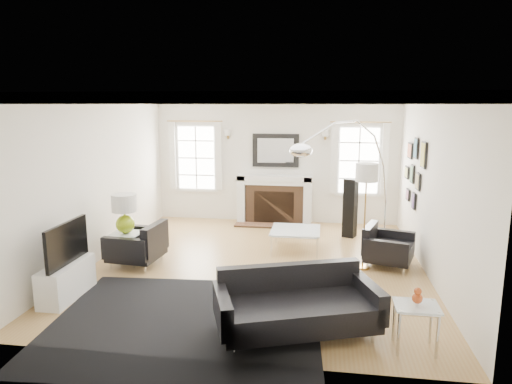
% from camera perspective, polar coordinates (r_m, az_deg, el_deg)
% --- Properties ---
extents(floor, '(6.00, 6.00, 0.00)m').
position_cam_1_polar(floor, '(7.83, 0.11, -9.07)').
color(floor, '#AD7F48').
rests_on(floor, ground).
extents(back_wall, '(5.50, 0.04, 2.80)m').
position_cam_1_polar(back_wall, '(10.42, 2.48, 3.87)').
color(back_wall, white).
rests_on(back_wall, floor).
extents(front_wall, '(5.50, 0.04, 2.80)m').
position_cam_1_polar(front_wall, '(4.60, -5.27, -5.29)').
color(front_wall, white).
rests_on(front_wall, floor).
extents(left_wall, '(0.04, 6.00, 2.80)m').
position_cam_1_polar(left_wall, '(8.32, -18.99, 1.48)').
color(left_wall, white).
rests_on(left_wall, floor).
extents(right_wall, '(0.04, 6.00, 2.80)m').
position_cam_1_polar(right_wall, '(7.59, 21.13, 0.48)').
color(right_wall, white).
rests_on(right_wall, floor).
extents(ceiling, '(5.50, 6.00, 0.02)m').
position_cam_1_polar(ceiling, '(7.36, 0.12, 11.87)').
color(ceiling, white).
rests_on(ceiling, back_wall).
extents(crown_molding, '(5.50, 6.00, 0.12)m').
position_cam_1_polar(crown_molding, '(7.36, 0.12, 11.40)').
color(crown_molding, white).
rests_on(crown_molding, back_wall).
extents(fireplace, '(1.70, 0.69, 1.11)m').
position_cam_1_polar(fireplace, '(10.35, 2.32, -0.99)').
color(fireplace, white).
rests_on(fireplace, floor).
extents(mantel_mirror, '(1.05, 0.07, 0.75)m').
position_cam_1_polar(mantel_mirror, '(10.35, 2.47, 5.21)').
color(mantel_mirror, black).
rests_on(mantel_mirror, back_wall).
extents(window_left, '(1.24, 0.15, 1.62)m').
position_cam_1_polar(window_left, '(10.71, -7.47, 4.29)').
color(window_left, white).
rests_on(window_left, back_wall).
extents(window_right, '(1.24, 0.15, 1.62)m').
position_cam_1_polar(window_right, '(10.34, 12.73, 3.88)').
color(window_right, white).
rests_on(window_right, back_wall).
extents(gallery_wall, '(0.04, 1.73, 1.29)m').
position_cam_1_polar(gallery_wall, '(8.82, 19.17, 2.85)').
color(gallery_wall, black).
rests_on(gallery_wall, right_wall).
extents(tv_unit, '(0.35, 1.00, 1.09)m').
position_cam_1_polar(tv_unit, '(7.00, -22.58, -9.58)').
color(tv_unit, white).
rests_on(tv_unit, floor).
extents(area_rug, '(3.47, 2.96, 0.01)m').
position_cam_1_polar(area_rug, '(5.99, -8.81, -15.74)').
color(area_rug, black).
rests_on(area_rug, floor).
extents(sofa, '(2.07, 1.44, 0.62)m').
position_cam_1_polar(sofa, '(5.58, 5.01, -13.96)').
color(sofa, black).
rests_on(sofa, floor).
extents(armchair_left, '(0.88, 0.96, 0.60)m').
position_cam_1_polar(armchair_left, '(7.97, -14.34, -6.52)').
color(armchair_left, black).
rests_on(armchair_left, floor).
extents(armchair_right, '(0.95, 1.02, 0.56)m').
position_cam_1_polar(armchair_right, '(8.00, 15.91, -6.70)').
color(armchair_right, black).
rests_on(armchair_right, floor).
extents(coffee_table, '(0.90, 0.90, 0.40)m').
position_cam_1_polar(coffee_table, '(8.50, 4.96, -4.90)').
color(coffee_table, silver).
rests_on(coffee_table, floor).
extents(side_table_left, '(0.49, 0.49, 0.54)m').
position_cam_1_polar(side_table_left, '(8.06, -15.93, -5.69)').
color(side_table_left, silver).
rests_on(side_table_left, floor).
extents(nesting_table, '(0.48, 0.40, 0.53)m').
position_cam_1_polar(nesting_table, '(5.46, 19.38, -14.29)').
color(nesting_table, silver).
rests_on(nesting_table, floor).
extents(gourd_lamp, '(0.42, 0.42, 0.67)m').
position_cam_1_polar(gourd_lamp, '(7.93, -16.11, -2.29)').
color(gourd_lamp, '#9BB917').
rests_on(gourd_lamp, side_table_left).
extents(orange_vase, '(0.11, 0.11, 0.18)m').
position_cam_1_polar(orange_vase, '(5.37, 19.52, -12.20)').
color(orange_vase, '#B44217').
rests_on(orange_vase, nesting_table).
extents(arc_floor_lamp, '(1.78, 1.65, 2.52)m').
position_cam_1_polar(arc_floor_lamp, '(7.68, 11.24, 0.82)').
color(arc_floor_lamp, silver).
rests_on(arc_floor_lamp, floor).
extents(stick_floor_lamp, '(0.36, 0.36, 1.75)m').
position_cam_1_polar(stick_floor_lamp, '(7.49, 13.66, 1.71)').
color(stick_floor_lamp, '#A67B39').
rests_on(stick_floor_lamp, floor).
extents(speaker_tower, '(0.32, 0.32, 1.20)m').
position_cam_1_polar(speaker_tower, '(9.47, 11.69, -1.97)').
color(speaker_tower, black).
rests_on(speaker_tower, floor).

